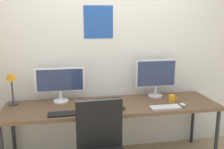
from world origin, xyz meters
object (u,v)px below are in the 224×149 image
monitor_left (60,82)px  mouse_right_side (123,108)px  mouse_left_side (183,105)px  keyboard_right (165,107)px  keyboard_left (64,114)px  coffee_mug (172,98)px  desk_lamp (11,82)px  desk (113,108)px  monitor_right (156,76)px

monitor_left → mouse_right_side: bearing=-29.8°
mouse_left_side → keyboard_right: bearing=-171.5°
mouse_left_side → mouse_right_side: size_ratio=1.00×
keyboard_left → coffee_mug: (1.28, 0.19, 0.04)m
desk_lamp → coffee_mug: desk_lamp is taller
desk → mouse_left_side: (0.79, -0.20, 0.06)m
keyboard_left → coffee_mug: coffee_mug is taller
monitor_right → mouse_right_side: (-0.52, -0.39, -0.26)m
keyboard_right → coffee_mug: size_ratio=3.21×
desk_lamp → mouse_left_side: size_ratio=4.43×
monitor_left → keyboard_left: monitor_left is taller
desk → mouse_left_side: mouse_left_side is taller
desk_lamp → mouse_right_side: desk_lamp is taller
mouse_right_side → coffee_mug: (0.64, 0.14, 0.03)m
keyboard_right → mouse_left_side: 0.23m
desk_lamp → mouse_left_side: 1.98m
monitor_left → mouse_left_side: (1.39, -0.41, -0.23)m
keyboard_right → coffee_mug: coffee_mug is taller
monitor_right → keyboard_left: (-1.16, -0.44, -0.27)m
monitor_left → keyboard_left: (0.04, -0.44, -0.23)m
keyboard_left → coffee_mug: 1.30m
keyboard_right → coffee_mug: (0.16, 0.19, 0.04)m
desk → mouse_right_side: bearing=-65.9°
keyboard_left → keyboard_right: same height
keyboard_left → desk_lamp: bearing=145.4°
desk_lamp → mouse_left_side: desk_lamp is taller
monitor_right → desk: bearing=-160.5°
monitor_left → monitor_right: (1.20, 0.00, 0.03)m
monitor_right → mouse_right_side: 0.70m
keyboard_right → mouse_left_side: (0.23, 0.03, 0.01)m
monitor_left → coffee_mug: size_ratio=5.53×
keyboard_left → mouse_right_side: (0.64, 0.05, 0.01)m
monitor_right → mouse_right_side: bearing=-143.3°
desk → keyboard_right: bearing=-22.3°
monitor_left → desk_lamp: size_ratio=1.38×
monitor_right → desk_lamp: (-1.74, -0.04, 0.01)m
desk_lamp → mouse_right_side: size_ratio=4.43×
coffee_mug → desk_lamp: bearing=173.5°
keyboard_left → keyboard_right: (1.12, 0.00, 0.00)m
mouse_right_side → coffee_mug: coffee_mug is taller
desk_lamp → keyboard_left: (0.58, -0.40, -0.28)m
monitor_right → monitor_left: bearing=-180.0°
keyboard_left → mouse_right_side: size_ratio=3.50×
desk_lamp → keyboard_right: (1.70, -0.40, -0.28)m
desk → keyboard_right: (0.56, -0.23, 0.06)m
monitor_left → mouse_right_side: size_ratio=6.10×
keyboard_left → mouse_right_side: mouse_right_side is taller
monitor_left → monitor_right: bearing=0.0°
keyboard_right → keyboard_left: bearing=180.0°
keyboard_left → mouse_left_side: bearing=1.4°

